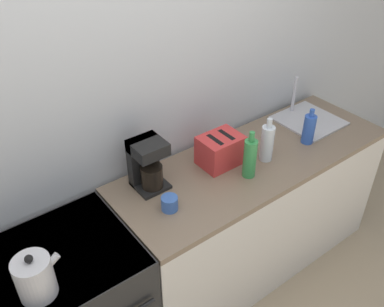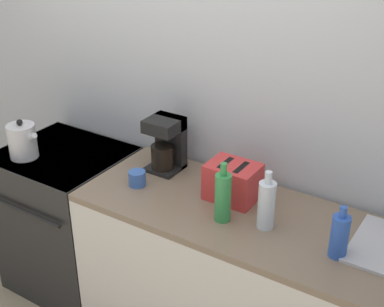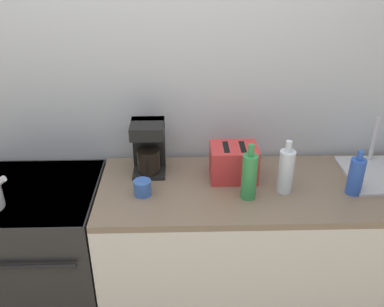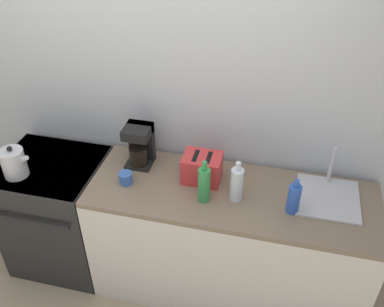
{
  "view_description": "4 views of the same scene",
  "coord_description": "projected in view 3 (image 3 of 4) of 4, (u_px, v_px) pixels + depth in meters",
  "views": [
    {
      "loc": [
        -0.96,
        -1.15,
        2.49
      ],
      "look_at": [
        0.19,
        0.37,
        1.14
      ],
      "focal_mm": 40.0,
      "sensor_mm": 36.0,
      "label": 1
    },
    {
      "loc": [
        1.52,
        -1.62,
        2.35
      ],
      "look_at": [
        0.25,
        0.35,
        1.16
      ],
      "focal_mm": 50.0,
      "sensor_mm": 36.0,
      "label": 2
    },
    {
      "loc": [
        0.17,
        -1.57,
        2.15
      ],
      "look_at": [
        0.22,
        0.36,
        1.12
      ],
      "focal_mm": 40.0,
      "sensor_mm": 36.0,
      "label": 3
    },
    {
      "loc": [
        0.9,
        -1.74,
        2.77
      ],
      "look_at": [
        0.38,
        0.41,
        1.14
      ],
      "focal_mm": 40.0,
      "sensor_mm": 36.0,
      "label": 4
    }
  ],
  "objects": [
    {
      "name": "bottle_green",
      "position": [
        249.0,
        176.0,
        2.11
      ],
      "size": [
        0.08,
        0.08,
        0.3
      ],
      "color": "#338C47",
      "rests_on": "counter_block"
    },
    {
      "name": "cup_blue",
      "position": [
        143.0,
        188.0,
        2.17
      ],
      "size": [
        0.09,
        0.09,
        0.08
      ],
      "color": "#3860B2",
      "rests_on": "counter_block"
    },
    {
      "name": "counter_block",
      "position": [
        268.0,
        254.0,
        2.48
      ],
      "size": [
        1.87,
        0.66,
        0.94
      ],
      "color": "silver",
      "rests_on": "ground_plane"
    },
    {
      "name": "stove",
      "position": [
        42.0,
        257.0,
        2.44
      ],
      "size": [
        0.71,
        0.68,
        0.94
      ],
      "color": "black",
      "rests_on": "ground_plane"
    },
    {
      "name": "bottle_blue",
      "position": [
        356.0,
        176.0,
        2.16
      ],
      "size": [
        0.08,
        0.08,
        0.24
      ],
      "color": "#2D56B7",
      "rests_on": "counter_block"
    },
    {
      "name": "coffee_maker",
      "position": [
        149.0,
        146.0,
        2.33
      ],
      "size": [
        0.18,
        0.18,
        0.3
      ],
      "color": "black",
      "rests_on": "counter_block"
    },
    {
      "name": "toaster",
      "position": [
        234.0,
        162.0,
        2.3
      ],
      "size": [
        0.25,
        0.19,
        0.19
      ],
      "color": "red",
      "rests_on": "counter_block"
    },
    {
      "name": "wall_back",
      "position": [
        151.0,
        97.0,
        2.41
      ],
      "size": [
        8.0,
        0.05,
        2.6
      ],
      "color": "silver",
      "rests_on": "ground_plane"
    },
    {
      "name": "bottle_clear",
      "position": [
        286.0,
        171.0,
        2.17
      ],
      "size": [
        0.08,
        0.08,
        0.29
      ],
      "color": "silver",
      "rests_on": "counter_block"
    },
    {
      "name": "sink_tray",
      "position": [
        380.0,
        172.0,
        2.36
      ],
      "size": [
        0.39,
        0.4,
        0.28
      ],
      "color": "#B7B7BC",
      "rests_on": "counter_block"
    }
  ]
}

